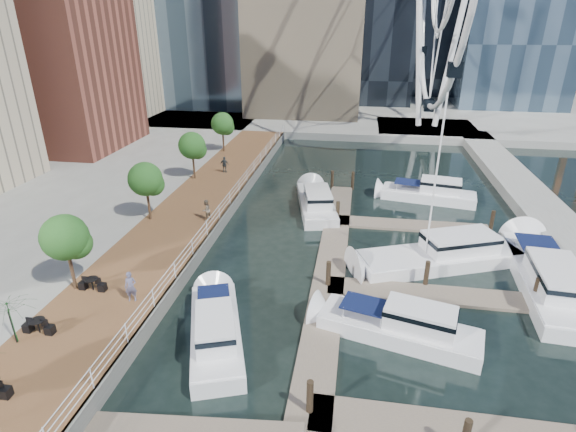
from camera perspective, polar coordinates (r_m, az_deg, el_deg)
The scene contains 15 objects.
ground at distance 22.57m, azimuth -4.67°, elevation -19.20°, with size 520.00×520.00×0.00m, color black.
boardwalk at distance 36.85m, azimuth -12.94°, elevation -0.70°, with size 6.00×60.00×1.00m, color brown.
seawall at distance 35.88m, azimuth -8.48°, elevation -1.02°, with size 0.25×60.00×1.00m, color #595954.
land_far at distance 119.00m, azimuth 7.25°, elevation 16.33°, with size 200.00×114.00×1.00m, color gray.
breakwater at distance 41.97m, azimuth 30.30°, elevation -0.42°, with size 4.00×60.00×1.00m, color gray.
pier at distance 70.27m, azimuth 17.10°, elevation 10.46°, with size 14.00×12.00×1.00m, color gray.
railing at distance 35.50m, azimuth -8.73°, elevation 0.49°, with size 0.10×60.00×1.05m, color white, non-canonical shape.
floating_docks at distance 30.14m, azimuth 14.93°, elevation -6.71°, with size 16.00×34.00×2.60m.
street_trees at distance 35.62m, azimuth -17.67°, elevation 4.47°, with size 2.60×42.60×4.60m.
cafe_tables at distance 24.65m, azimuth -31.14°, elevation -14.81°, with size 2.50×13.70×0.74m.
yacht_foreground at distance 25.12m, azimuth 13.73°, elevation -14.74°, with size 2.43×9.05×2.15m, color white, non-canonical shape.
pedestrian_near at distance 26.39m, azimuth -19.35°, elevation -8.46°, with size 0.65×0.42×1.77m, color #555470.
pedestrian_mid at distance 35.25m, azimuth -10.37°, elevation 0.75°, with size 0.81×0.63×1.67m, color #836F5A.
pedestrian_far at distance 46.32m, azimuth -8.04°, elevation 6.48°, with size 0.97×0.40×1.65m, color #2D3438.
moored_yachts at distance 31.77m, azimuth 17.34°, elevation -6.38°, with size 23.58×36.30×11.50m.
Camera 1 is at (4.32, -16.00, 15.32)m, focal length 28.00 mm.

